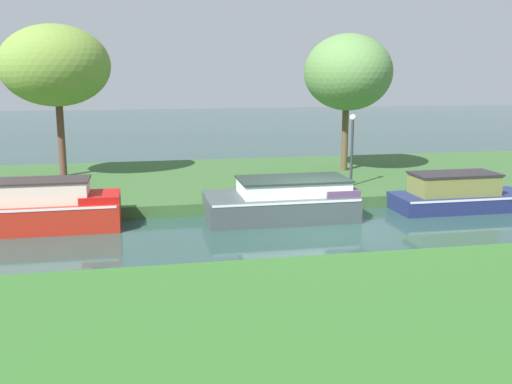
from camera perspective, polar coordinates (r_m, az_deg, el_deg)
ground_plane at (r=18.18m, az=6.50°, el=-3.29°), size 120.00×120.00×0.00m
riverbank_far at (r=24.73m, az=1.58°, el=1.23°), size 72.00×10.00×0.40m
riverbank_near at (r=10.44m, az=22.25°, el=-14.56°), size 72.00×10.00×0.40m
slate_narrowboat at (r=18.92m, az=2.81°, el=-0.80°), size 4.77×2.38×1.31m
navy_cruiser at (r=21.28m, az=19.17°, el=-0.25°), size 4.77×1.80×1.29m
willow_tree_left at (r=24.93m, az=-19.01°, el=11.55°), size 4.32×3.88×6.12m
willow_tree_centre at (r=25.77m, az=8.91°, el=11.43°), size 3.65×4.57×5.87m
lamp_post at (r=22.35m, az=9.36°, el=4.95°), size 0.24×0.24×2.71m
mooring_post_near at (r=20.44m, az=4.31°, el=0.73°), size 0.18×0.18×0.81m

